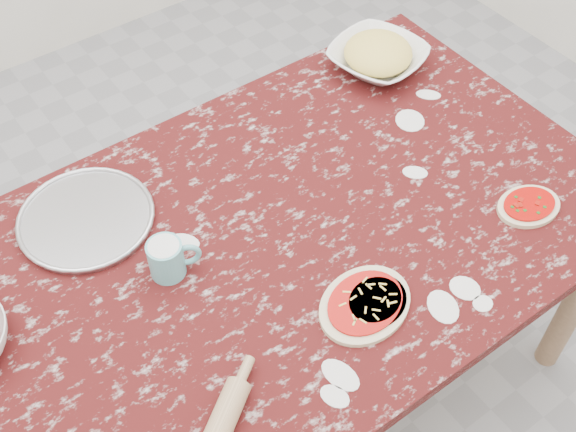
# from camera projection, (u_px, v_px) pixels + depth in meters

# --- Properties ---
(ground) EXTENTS (4.00, 4.00, 0.00)m
(ground) POSITION_uv_depth(u_px,v_px,m) (288.00, 380.00, 2.27)
(ground) COLOR gray
(worktable) EXTENTS (1.60, 1.00, 0.75)m
(worktable) POSITION_uv_depth(u_px,v_px,m) (288.00, 251.00, 1.76)
(worktable) COLOR #3C0D0D
(worktable) RESTS_ON ground
(pizza_tray) EXTENTS (0.42, 0.42, 0.01)m
(pizza_tray) POSITION_uv_depth(u_px,v_px,m) (86.00, 219.00, 1.71)
(pizza_tray) COLOR #B2B2B7
(pizza_tray) RESTS_ON worktable
(cheese_bowl) EXTENTS (0.32, 0.32, 0.06)m
(cheese_bowl) POSITION_uv_depth(u_px,v_px,m) (378.00, 58.00, 2.06)
(cheese_bowl) COLOR white
(cheese_bowl) RESTS_ON worktable
(flour_mug) EXTENTS (0.12, 0.08, 0.09)m
(flour_mug) POSITION_uv_depth(u_px,v_px,m) (168.00, 258.00, 1.58)
(flour_mug) COLOR #62B5BA
(flour_mug) RESTS_ON worktable
(pizza_left) EXTENTS (0.25, 0.22, 0.02)m
(pizza_left) POSITION_uv_depth(u_px,v_px,m) (365.00, 304.00, 1.55)
(pizza_left) COLOR beige
(pizza_left) RESTS_ON worktable
(pizza_mid) EXTENTS (0.18, 0.16, 0.02)m
(pizza_mid) POSITION_uv_depth(u_px,v_px,m) (375.00, 302.00, 1.56)
(pizza_mid) COLOR beige
(pizza_mid) RESTS_ON worktable
(pizza_right) EXTENTS (0.18, 0.15, 0.02)m
(pizza_right) POSITION_uv_depth(u_px,v_px,m) (529.00, 206.00, 1.74)
(pizza_right) COLOR beige
(pizza_right) RESTS_ON worktable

